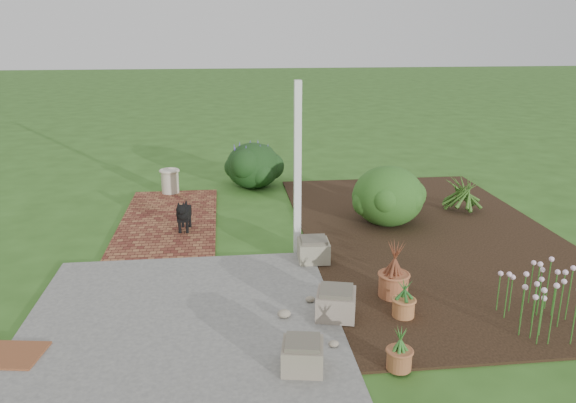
{
  "coord_description": "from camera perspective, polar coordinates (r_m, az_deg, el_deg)",
  "views": [
    {
      "loc": [
        -0.71,
        -7.51,
        3.16
      ],
      "look_at": [
        0.2,
        0.4,
        0.7
      ],
      "focal_mm": 35.0,
      "sensor_mm": 36.0,
      "label": 1
    }
  ],
  "objects": [
    {
      "name": "veranda_post",
      "position": [
        7.91,
        0.97,
        3.19
      ],
      "size": [
        0.1,
        0.1,
        2.5
      ],
      "primitive_type": "cube",
      "color": "white",
      "rests_on": "ground"
    },
    {
      "name": "terracotta_pot_small_right",
      "position": [
        5.68,
        11.23,
        -15.44
      ],
      "size": [
        0.25,
        0.25,
        0.2
      ],
      "primitive_type": "cylinder",
      "rotation": [
        0.0,
        0.0,
        -0.02
      ],
      "color": "#985633",
      "rests_on": "garden_bed"
    },
    {
      "name": "garden_bed",
      "position": [
        9.19,
        14.35,
        -3.41
      ],
      "size": [
        4.0,
        7.0,
        0.03
      ],
      "primitive_type": "cube",
      "color": "black",
      "rests_on": "ground"
    },
    {
      "name": "agapanthus_clump_back",
      "position": [
        10.41,
        17.31,
        1.12
      ],
      "size": [
        1.0,
        1.0,
        0.78
      ],
      "primitive_type": null,
      "rotation": [
        0.0,
        0.0,
        0.16
      ],
      "color": "#123C12",
      "rests_on": "garden_bed"
    },
    {
      "name": "stone_trough_far",
      "position": [
        7.9,
        2.61,
        -5.02
      ],
      "size": [
        0.44,
        0.44,
        0.28
      ],
      "primitive_type": "cube",
      "rotation": [
        0.0,
        0.0,
        -0.03
      ],
      "color": "#736D59",
      "rests_on": "concrete_patio"
    },
    {
      "name": "black_dog",
      "position": [
        9.1,
        -10.55,
        -1.2
      ],
      "size": [
        0.21,
        0.58,
        0.5
      ],
      "rotation": [
        0.0,
        0.0,
        -0.11
      ],
      "color": "black",
      "rests_on": "brick_path"
    },
    {
      "name": "ground",
      "position": [
        8.18,
        -1.08,
        -5.56
      ],
      "size": [
        80.0,
        80.0,
        0.0
      ],
      "primitive_type": "plane",
      "color": "#2F581B",
      "rests_on": "ground"
    },
    {
      "name": "stone_trough_mid",
      "position": [
        6.46,
        4.9,
        -10.35
      ],
      "size": [
        0.53,
        0.53,
        0.29
      ],
      "primitive_type": "cube",
      "rotation": [
        0.0,
        0.0,
        -0.25
      ],
      "color": "#77685D",
      "rests_on": "concrete_patio"
    },
    {
      "name": "evergreen_shrub",
      "position": [
        9.44,
        10.14,
        0.72
      ],
      "size": [
        1.53,
        1.53,
        1.0
      ],
      "primitive_type": "ellipsoid",
      "rotation": [
        0.0,
        0.0,
        0.37
      ],
      "color": "#15400E",
      "rests_on": "garden_bed"
    },
    {
      "name": "purple_flowering_bush",
      "position": [
        11.62,
        -3.56,
        3.78
      ],
      "size": [
        1.37,
        1.37,
        0.95
      ],
      "primitive_type": "ellipsoid",
      "rotation": [
        0.0,
        0.0,
        -0.26
      ],
      "color": "black",
      "rests_on": "ground"
    },
    {
      "name": "coir_doormat",
      "position": [
        6.46,
        -26.98,
        -13.69
      ],
      "size": [
        0.84,
        0.61,
        0.02
      ],
      "primitive_type": "cube",
      "rotation": [
        0.0,
        0.0,
        -0.16
      ],
      "color": "brown",
      "rests_on": "concrete_patio"
    },
    {
      "name": "cream_ceramic_urn",
      "position": [
        11.33,
        -11.9,
        2.0
      ],
      "size": [
        0.45,
        0.45,
        0.46
      ],
      "primitive_type": "cylinder",
      "rotation": [
        0.0,
        0.0,
        0.43
      ],
      "color": "beige",
      "rests_on": "brick_path"
    },
    {
      "name": "concrete_patio",
      "position": [
        6.59,
        -10.67,
        -11.65
      ],
      "size": [
        3.5,
        3.5,
        0.04
      ],
      "primitive_type": "cube",
      "color": "#61605E",
      "rests_on": "ground"
    },
    {
      "name": "brick_path",
      "position": [
        9.83,
        -12.0,
        -1.85
      ],
      "size": [
        1.6,
        3.5,
        0.04
      ],
      "primitive_type": "cube",
      "color": "#59241C",
      "rests_on": "ground"
    },
    {
      "name": "terracotta_pot_bronze",
      "position": [
        7.02,
        10.66,
        -8.31
      ],
      "size": [
        0.43,
        0.43,
        0.29
      ],
      "primitive_type": "cylinder",
      "rotation": [
        0.0,
        0.0,
        0.24
      ],
      "color": "#9F5935",
      "rests_on": "garden_bed"
    },
    {
      "name": "stone_trough_near",
      "position": [
        5.55,
        1.5,
        -15.44
      ],
      "size": [
        0.46,
        0.46,
        0.26
      ],
      "primitive_type": "cube",
      "rotation": [
        0.0,
        0.0,
        -0.18
      ],
      "color": "#796C5C",
      "rests_on": "concrete_patio"
    },
    {
      "name": "terracotta_pot_small_left",
      "position": [
        6.6,
        11.65,
        -10.5
      ],
      "size": [
        0.28,
        0.28,
        0.21
      ],
      "primitive_type": "cylinder",
      "rotation": [
        0.0,
        0.0,
        0.14
      ],
      "color": "#AC6A3A",
      "rests_on": "garden_bed"
    },
    {
      "name": "agapanthus_clump_front",
      "position": [
        10.33,
        11.56,
        1.4
      ],
      "size": [
        1.05,
        1.05,
        0.77
      ],
      "primitive_type": null,
      "rotation": [
        0.0,
        0.0,
        0.24
      ],
      "color": "#0F3E13",
      "rests_on": "garden_bed"
    },
    {
      "name": "pink_flower_patch",
      "position": [
        6.87,
        24.97,
        -8.53
      ],
      "size": [
        1.14,
        1.14,
        0.68
      ],
      "primitive_type": null,
      "rotation": [
        0.0,
        0.0,
        0.07
      ],
      "color": "#113D0F",
      "rests_on": "garden_bed"
    }
  ]
}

